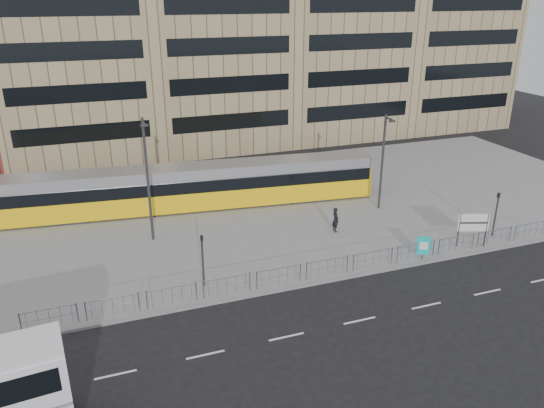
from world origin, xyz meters
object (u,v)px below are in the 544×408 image
object	(u,v)px
traffic_light_west	(202,254)
pedestrian	(335,220)
station_sign	(473,224)
lamp_post_east	(383,158)
lamp_post_west	(148,176)
tram	(191,187)
traffic_light_east	(497,209)
ad_panel	(423,246)

from	to	relation	value
traffic_light_west	pedestrian	bearing A→B (deg)	25.31
station_sign	lamp_post_east	size ratio (longest dim) A/B	0.31
traffic_light_west	station_sign	bearing A→B (deg)	0.14
station_sign	lamp_post_west	size ratio (longest dim) A/B	0.28
tram	traffic_light_east	bearing A→B (deg)	-27.30
station_sign	ad_panel	world-z (taller)	station_sign
tram	traffic_light_east	world-z (taller)	tram
ad_panel	lamp_post_east	bearing A→B (deg)	99.54
tram	station_sign	distance (m)	20.13
station_sign	pedestrian	size ratio (longest dim) A/B	1.30
traffic_light_west	lamp_post_east	bearing A→B (deg)	27.27
traffic_light_east	station_sign	bearing A→B (deg)	175.28
pedestrian	traffic_light_east	world-z (taller)	traffic_light_east
station_sign	ad_panel	distance (m)	4.03
lamp_post_east	tram	bearing A→B (deg)	159.15
lamp_post_east	lamp_post_west	bearing A→B (deg)	178.80
traffic_light_east	lamp_post_east	xyz separation A→B (m)	(-4.69, 6.89, 2.00)
tram	lamp_post_east	distance (m)	14.47
lamp_post_west	lamp_post_east	world-z (taller)	lamp_post_west
ad_panel	traffic_light_east	size ratio (longest dim) A/B	0.48
ad_panel	pedestrian	distance (m)	6.40
station_sign	pedestrian	distance (m)	8.86
station_sign	traffic_light_east	distance (m)	2.66
tram	traffic_light_west	world-z (taller)	tram
traffic_light_east	lamp_post_west	distance (m)	23.01
lamp_post_east	ad_panel	bearing A→B (deg)	-102.22
tram	pedestrian	bearing A→B (deg)	-36.40
traffic_light_west	traffic_light_east	bearing A→B (deg)	2.92
pedestrian	traffic_light_west	distance (m)	10.99
traffic_light_east	lamp_post_west	world-z (taller)	lamp_post_west
traffic_light_west	lamp_post_west	size ratio (longest dim) A/B	0.38
lamp_post_east	traffic_light_west	bearing A→B (deg)	-156.41
traffic_light_east	traffic_light_west	bearing A→B (deg)	156.51
ad_panel	pedestrian	bearing A→B (deg)	142.43
pedestrian	lamp_post_east	bearing A→B (deg)	-63.03
station_sign	ad_panel	xyz separation A→B (m)	(-3.95, -0.40, -0.69)
traffic_light_west	lamp_post_east	world-z (taller)	lamp_post_east
station_sign	ad_panel	size ratio (longest dim) A/B	1.51
tram	traffic_light_east	distance (m)	21.65
lamp_post_west	lamp_post_east	xyz separation A→B (m)	(17.00, -0.36, -0.51)
traffic_light_west	lamp_post_east	size ratio (longest dim) A/B	0.43
traffic_light_west	lamp_post_west	world-z (taller)	lamp_post_west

